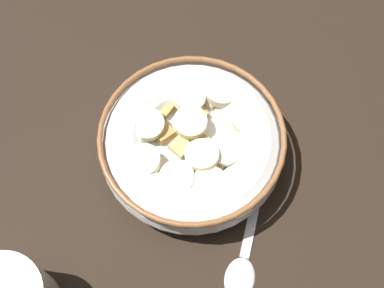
% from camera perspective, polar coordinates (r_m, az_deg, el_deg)
% --- Properties ---
extents(ground_plane, '(0.92, 0.92, 0.02)m').
position_cam_1_polar(ground_plane, '(0.60, 0.00, -1.62)').
color(ground_plane, black).
extents(cereal_bowl, '(0.20, 0.20, 0.06)m').
position_cam_1_polar(cereal_bowl, '(0.56, 0.01, -0.02)').
color(cereal_bowl, white).
rests_on(cereal_bowl, ground_plane).
extents(spoon, '(0.14, 0.03, 0.01)m').
position_cam_1_polar(spoon, '(0.55, 5.59, -12.57)').
color(spoon, silver).
rests_on(spoon, ground_plane).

